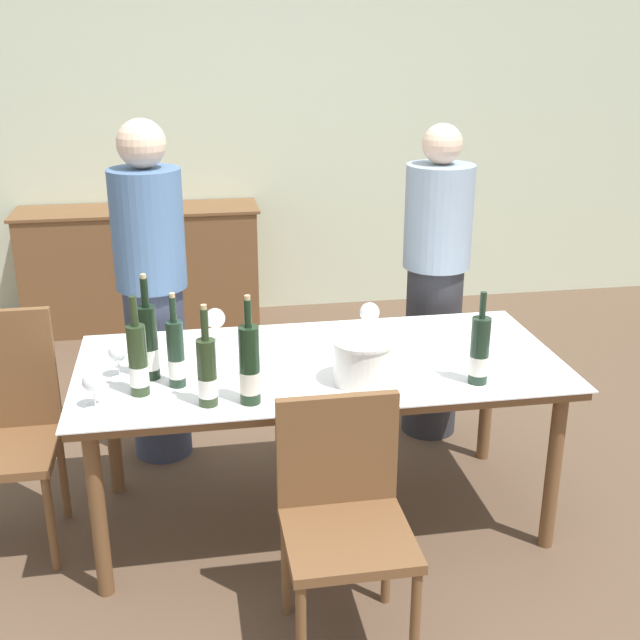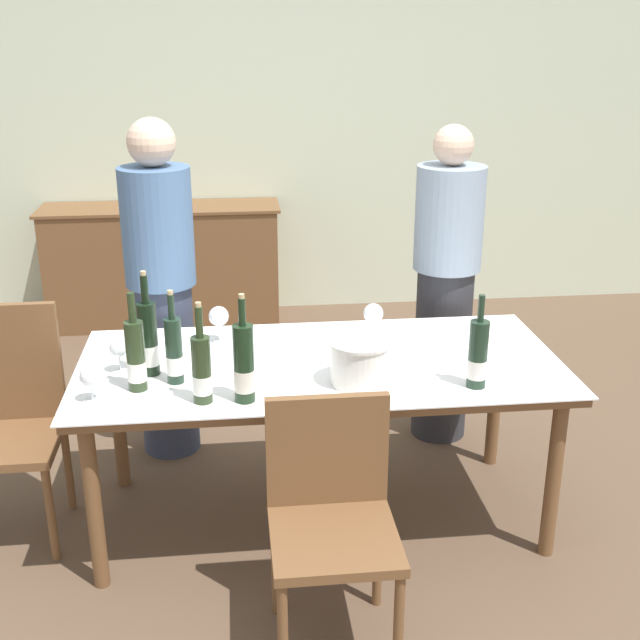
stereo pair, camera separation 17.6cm
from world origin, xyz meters
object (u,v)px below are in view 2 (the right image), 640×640
Objects in this scene: wine_bottle_0 at (148,340)px; sideboard_cabinet at (164,265)px; wine_glass_2 at (90,378)px; chair_near_front at (331,507)px; wine_glass_0 at (119,349)px; chair_left_end at (9,410)px; ice_bucket at (360,361)px; wine_bottle_4 at (478,356)px; wine_bottle_5 at (244,365)px; dining_table at (320,376)px; wine_glass_3 at (219,317)px; wine_bottle_3 at (174,352)px; wine_bottle_1 at (136,357)px; wine_bottle_2 at (202,370)px; person_host at (162,293)px; wine_glass_1 at (373,314)px; person_guest_left at (445,289)px.

sideboard_cabinet is at bearing 93.35° from wine_bottle_0.
chair_near_front is at bearing -27.34° from wine_glass_2.
chair_left_end is (-0.48, 0.10, -0.29)m from wine_glass_0.
wine_glass_0 is at bearing 167.05° from ice_bucket.
wine_bottle_4 is at bearing 33.03° from chair_near_front.
dining_table is at bearing 46.36° from wine_bottle_5.
wine_glass_3 is at bearing 146.47° from dining_table.
ice_bucket is 0.63× the size of wine_bottle_3.
wine_bottle_1 is at bearing -26.21° from chair_left_end.
wine_bottle_0 is 0.44× the size of chair_left_end.
wine_bottle_4 is 1.90m from chair_left_end.
wine_bottle_2 is 1.04m from person_host.
wine_bottle_5 reaches higher than chair_near_front.
wine_bottle_2 is 2.37× the size of wine_glass_1.
sideboard_cabinet is at bearing 100.37° from wine_glass_3.
wine_bottle_3 is at bearing -82.69° from person_host.
chair_near_front is at bearing -32.47° from chair_left_end.
person_guest_left is (1.57, 0.97, -0.03)m from wine_glass_2.
chair_near_front is 0.52× the size of person_host.
wine_bottle_3 is 0.90m from wine_glass_1.
wine_glass_3 reaches higher than chair_near_front.
wine_bottle_4 is 0.42× the size of chair_near_front.
wine_glass_1 is at bearing 37.13° from wine_bottle_2.
wine_bottle_0 is at bearing -12.96° from chair_left_end.
wine_bottle_4 is (1.02, 0.02, 0.00)m from wine_bottle_2.
wine_glass_3 is 1.19m from person_guest_left.
ice_bucket is at bearing 70.50° from chair_near_front.
person_guest_left reaches higher than wine_bottle_3.
wine_bottle_4 is (0.43, -0.08, 0.03)m from ice_bucket.
chair_left_end reaches higher than wine_glass_0.
ice_bucket is 1.74× the size of wine_glass_2.
sideboard_cabinet is 2.61m from wine_glass_1.
person_guest_left reaches higher than ice_bucket.
wine_bottle_1 is at bearing 151.52° from wine_bottle_2.
wine_bottle_0 is at bearing -176.12° from dining_table.
wine_bottle_3 is 0.90× the size of wine_bottle_5.
chair_left_end reaches higher than wine_glass_3.
wine_glass_1 is at bearing 72.02° from chair_near_front.
wine_bottle_0 reaches higher than dining_table.
person_host is (0.12, 0.71, -0.00)m from wine_glass_0.
wine_bottle_4 reaches higher than wine_glass_0.
wine_glass_3 is at bearing 49.50° from wine_glass_2.
wine_bottle_2 is at bearing -26.91° from chair_left_end.
chair_left_end is (-0.60, 0.14, -0.33)m from wine_bottle_0.
wine_bottle_0 is 0.14m from wine_bottle_3.
wine_bottle_1 is at bearing -165.28° from dining_table.
wine_bottle_3 is at bearing 133.63° from chair_near_front.
wine_glass_1 is (0.57, 0.55, -0.03)m from wine_bottle_5.
dining_table is 12.28× the size of wine_glass_3.
wine_glass_3 is (0.27, 0.31, -0.03)m from wine_bottle_0.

